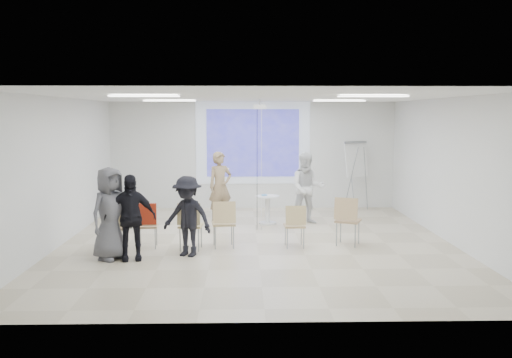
{
  "coord_description": "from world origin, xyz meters",
  "views": [
    {
      "loc": [
        -0.29,
        -11.54,
        2.66
      ],
      "look_at": [
        0.0,
        0.8,
        1.25
      ],
      "focal_mm": 40.0,
      "sensor_mm": 36.0,
      "label": 1
    }
  ],
  "objects_px": {
    "chair_center": "(224,220)",
    "audience_left": "(130,211)",
    "player_right": "(307,184)",
    "chair_left_mid": "(147,223)",
    "chair_far_left": "(117,224)",
    "flipchart_easel": "(356,160)",
    "laptop": "(191,224)",
    "av_cart": "(118,204)",
    "audience_mid": "(187,211)",
    "chair_left_inner": "(190,222)",
    "audience_outer": "(110,208)",
    "chair_right_inner": "(295,223)",
    "chair_right_far": "(347,217)",
    "player_left": "(220,182)",
    "pedestal_table": "(268,208)"
  },
  "relations": [
    {
      "from": "pedestal_table",
      "to": "audience_outer",
      "type": "distance_m",
      "value": 4.52
    },
    {
      "from": "player_left",
      "to": "chair_left_mid",
      "type": "distance_m",
      "value": 3.19
    },
    {
      "from": "audience_outer",
      "to": "flipchart_easel",
      "type": "xyz_separation_m",
      "value": [
        5.54,
        5.19,
        0.46
      ]
    },
    {
      "from": "chair_center",
      "to": "player_left",
      "type": "bearing_deg",
      "value": 86.89
    },
    {
      "from": "chair_right_inner",
      "to": "flipchart_easel",
      "type": "xyz_separation_m",
      "value": [
        2.08,
        4.38,
        0.9
      ]
    },
    {
      "from": "player_right",
      "to": "audience_outer",
      "type": "height_order",
      "value": "player_right"
    },
    {
      "from": "player_left",
      "to": "flipchart_easel",
      "type": "height_order",
      "value": "player_left"
    },
    {
      "from": "player_left",
      "to": "laptop",
      "type": "distance_m",
      "value": 3.02
    },
    {
      "from": "chair_right_far",
      "to": "av_cart",
      "type": "relative_size",
      "value": 1.51
    },
    {
      "from": "audience_left",
      "to": "audience_outer",
      "type": "relative_size",
      "value": 0.95
    },
    {
      "from": "av_cart",
      "to": "audience_mid",
      "type": "bearing_deg",
      "value": -43.17
    },
    {
      "from": "chair_center",
      "to": "audience_left",
      "type": "distance_m",
      "value": 1.93
    },
    {
      "from": "audience_left",
      "to": "laptop",
      "type": "bearing_deg",
      "value": 27.55
    },
    {
      "from": "chair_center",
      "to": "audience_mid",
      "type": "relative_size",
      "value": 0.56
    },
    {
      "from": "chair_left_mid",
      "to": "chair_left_inner",
      "type": "height_order",
      "value": "chair_left_inner"
    },
    {
      "from": "chair_right_inner",
      "to": "laptop",
      "type": "bearing_deg",
      "value": 179.11
    },
    {
      "from": "chair_right_far",
      "to": "audience_outer",
      "type": "xyz_separation_m",
      "value": [
        -4.53,
        -0.96,
        0.36
      ]
    },
    {
      "from": "player_left",
      "to": "player_right",
      "type": "relative_size",
      "value": 1.02
    },
    {
      "from": "player_right",
      "to": "chair_far_left",
      "type": "xyz_separation_m",
      "value": [
        -3.99,
        -2.88,
        -0.41
      ]
    },
    {
      "from": "chair_center",
      "to": "audience_left",
      "type": "xyz_separation_m",
      "value": [
        -1.68,
        -0.89,
        0.34
      ]
    },
    {
      "from": "audience_outer",
      "to": "chair_center",
      "type": "bearing_deg",
      "value": -29.83
    },
    {
      "from": "player_right",
      "to": "chair_right_inner",
      "type": "height_order",
      "value": "player_right"
    },
    {
      "from": "pedestal_table",
      "to": "chair_right_inner",
      "type": "relative_size",
      "value": 0.82
    },
    {
      "from": "chair_left_inner",
      "to": "av_cart",
      "type": "bearing_deg",
      "value": 124.67
    },
    {
      "from": "laptop",
      "to": "audience_mid",
      "type": "bearing_deg",
      "value": 93.34
    },
    {
      "from": "audience_left",
      "to": "flipchart_easel",
      "type": "relative_size",
      "value": 0.94
    },
    {
      "from": "chair_left_inner",
      "to": "audience_outer",
      "type": "xyz_separation_m",
      "value": [
        -1.39,
        -0.65,
        0.39
      ]
    },
    {
      "from": "audience_mid",
      "to": "audience_outer",
      "type": "relative_size",
      "value": 0.9
    },
    {
      "from": "player_right",
      "to": "chair_left_mid",
      "type": "height_order",
      "value": "player_right"
    },
    {
      "from": "player_left",
      "to": "chair_far_left",
      "type": "height_order",
      "value": "player_left"
    },
    {
      "from": "chair_right_inner",
      "to": "chair_right_far",
      "type": "bearing_deg",
      "value": 5.93
    },
    {
      "from": "pedestal_table",
      "to": "chair_right_far",
      "type": "height_order",
      "value": "chair_right_far"
    },
    {
      "from": "chair_left_inner",
      "to": "chair_center",
      "type": "distance_m",
      "value": 0.68
    },
    {
      "from": "player_left",
      "to": "player_right",
      "type": "xyz_separation_m",
      "value": [
        2.13,
        -0.32,
        -0.02
      ]
    },
    {
      "from": "chair_far_left",
      "to": "flipchart_easel",
      "type": "height_order",
      "value": "flipchart_easel"
    },
    {
      "from": "chair_left_mid",
      "to": "av_cart",
      "type": "bearing_deg",
      "value": 106.68
    },
    {
      "from": "flipchart_easel",
      "to": "chair_left_inner",
      "type": "bearing_deg",
      "value": -157.12
    },
    {
      "from": "player_left",
      "to": "chair_right_far",
      "type": "distance_m",
      "value": 3.84
    },
    {
      "from": "chair_far_left",
      "to": "audience_left",
      "type": "relative_size",
      "value": 0.52
    },
    {
      "from": "chair_center",
      "to": "laptop",
      "type": "height_order",
      "value": "chair_center"
    },
    {
      "from": "pedestal_table",
      "to": "chair_left_mid",
      "type": "relative_size",
      "value": 0.82
    },
    {
      "from": "chair_right_far",
      "to": "av_cart",
      "type": "bearing_deg",
      "value": 168.83
    },
    {
      "from": "laptop",
      "to": "av_cart",
      "type": "distance_m",
      "value": 4.37
    },
    {
      "from": "chair_far_left",
      "to": "laptop",
      "type": "distance_m",
      "value": 1.42
    },
    {
      "from": "pedestal_table",
      "to": "audience_mid",
      "type": "relative_size",
      "value": 0.42
    },
    {
      "from": "chair_left_mid",
      "to": "chair_left_inner",
      "type": "bearing_deg",
      "value": -16.12
    },
    {
      "from": "chair_left_inner",
      "to": "audience_left",
      "type": "bearing_deg",
      "value": -140.75
    },
    {
      "from": "audience_outer",
      "to": "av_cart",
      "type": "xyz_separation_m",
      "value": [
        -0.84,
        4.5,
        -0.65
      ]
    },
    {
      "from": "pedestal_table",
      "to": "av_cart",
      "type": "distance_m",
      "value": 4.05
    },
    {
      "from": "flipchart_easel",
      "to": "laptop",
      "type": "bearing_deg",
      "value": -157.73
    }
  ]
}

